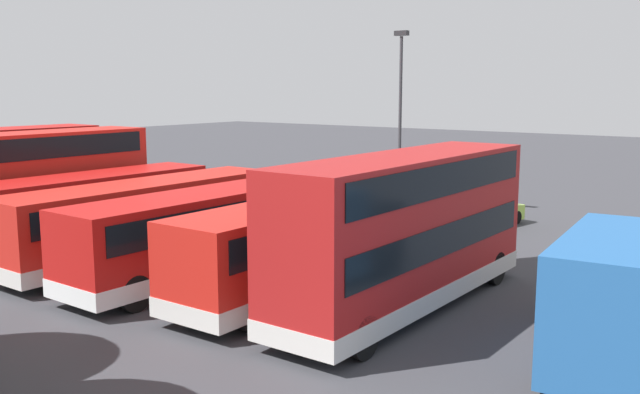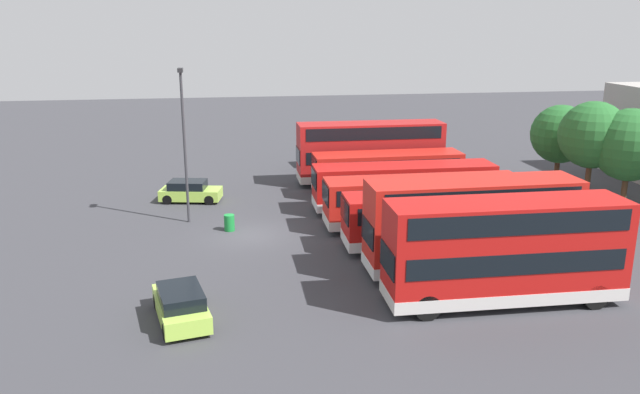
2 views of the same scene
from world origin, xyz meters
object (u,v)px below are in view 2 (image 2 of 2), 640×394
Objects in this scene: bus_single_deck_fourth at (423,200)px; bus_double_decker_sixth at (472,223)px; bus_double_decker_seventh at (505,249)px; car_hatchback_silver at (181,305)px; bus_single_deck_fifth at (439,218)px; lamp_post_tall at (184,136)px; bus_double_decker_near_end at (370,151)px; bus_single_deck_third at (404,185)px; bus_single_deck_second at (387,172)px; box_truck_blue at (359,145)px; car_small_green at (190,191)px; waste_bin_yellow at (229,223)px.

bus_single_deck_fourth is 7.10m from bus_double_decker_sixth.
bus_double_decker_seventh is 2.37× the size of car_hatchback_silver.
bus_single_deck_fifth is (3.55, -0.26, -0.00)m from bus_single_deck_fourth.
bus_double_decker_near_end is at bearing 120.68° from lamp_post_tall.
bus_single_deck_third is at bearing -179.28° from bus_double_decker_seventh.
bus_single_deck_fifth is at bearing -174.36° from bus_double_decker_sixth.
bus_single_deck_third is 2.71× the size of car_hatchback_silver.
bus_double_decker_sixth reaches higher than bus_single_deck_second.
box_truck_blue is 30.37m from car_hatchback_silver.
car_small_green is at bearing -178.88° from lamp_post_tall.
bus_double_decker_sixth is 3.63m from bus_double_decker_seventh.
car_small_green is 6.54m from lamp_post_tall.
waste_bin_yellow is at bearing -112.48° from bus_single_deck_fifth.
bus_double_decker_sixth reaches higher than bus_single_deck_fourth.
waste_bin_yellow is at bearing -35.06° from box_truck_blue.
lamp_post_tall is (-13.31, -0.26, 4.59)m from car_hatchback_silver.
bus_single_deck_fourth is at bearing 84.86° from waste_bin_yellow.
car_small_green is 0.47× the size of lamp_post_tall.
bus_double_decker_near_end reaches higher than car_small_green.
bus_single_deck_second and bus_single_deck_fourth have the same top height.
bus_single_deck_fourth is at bearing 127.34° from car_hatchback_silver.
bus_double_decker_seventh is 1.33× the size of box_truck_blue.
bus_single_deck_third is at bearing 73.27° from car_small_green.
bus_single_deck_fourth is 3.56m from bus_single_deck_fifth.
bus_single_deck_fifth reaches higher than car_small_green.
lamp_post_tall is (13.94, -13.62, 3.58)m from box_truck_blue.
bus_single_deck_second is 12.87m from waste_bin_yellow.
car_hatchback_silver is (6.70, -13.18, -0.92)m from bus_single_deck_fifth.
bus_double_decker_seventh is at bearing -0.04° from bus_double_decker_sixth.
bus_single_deck_third is at bearing -179.02° from bus_double_decker_sixth.
bus_single_deck_second is at bearing 119.92° from waste_bin_yellow.
bus_double_decker_near_end reaches higher than bus_single_deck_third.
bus_single_deck_fifth is at bearing -0.42° from bus_single_deck_second.
lamp_post_tall is at bearing 1.12° from car_small_green.
bus_single_deck_fifth is 2.38× the size of car_hatchback_silver.
waste_bin_yellow is (-8.07, -11.38, -1.97)m from bus_double_decker_sixth.
bus_single_deck_fifth is (14.38, 0.34, -0.83)m from bus_double_decker_near_end.
bus_double_decker_near_end is 14.41m from bus_single_deck_fifth.
bus_double_decker_seventh is at bearing 2.75° from bus_single_deck_fifth.
bus_double_decker_sixth is at bearing 5.64° from bus_single_deck_fifth.
car_small_green is at bearing -106.73° from bus_single_deck_third.
bus_single_deck_fifth is at bearing -4.14° from bus_single_deck_fourth.
bus_double_decker_sixth is 2.36× the size of car_hatchback_silver.
bus_single_deck_fifth is 1.12× the size of lamp_post_tall.
bus_single_deck_second is 18.11m from bus_double_decker_seventh.
bus_single_deck_fifth is at bearing 63.78° from lamp_post_tall.
bus_double_decker_near_end is 15.48m from lamp_post_tall.
car_small_green is at bearing -91.30° from bus_single_deck_second.
bus_single_deck_second is 3.80m from bus_single_deck_third.
bus_single_deck_fifth is (10.96, -0.08, -0.00)m from bus_single_deck_second.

